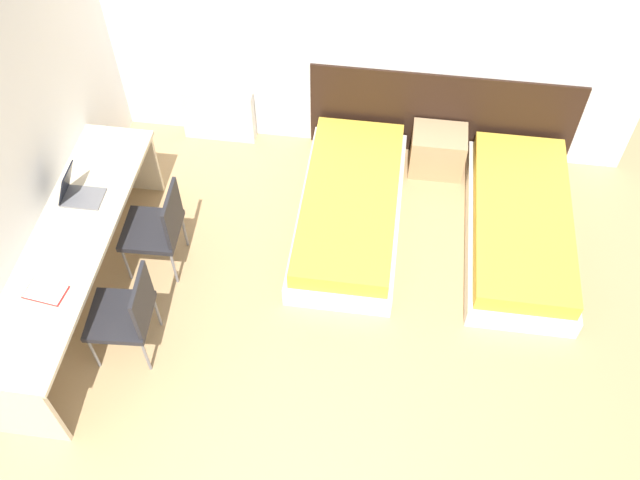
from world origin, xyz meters
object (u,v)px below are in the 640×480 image
bed_near_window (350,208)px  chair_near_laptop (158,226)px  nightstand (438,151)px  chair_near_notebook (127,312)px  laptop (77,192)px  bed_near_door (520,226)px

bed_near_window → chair_near_laptop: (-1.52, -0.67, 0.30)m
bed_near_window → nightstand: 1.10m
chair_near_notebook → laptop: bearing=121.5°
bed_near_window → chair_near_notebook: chair_near_notebook is taller
bed_near_window → chair_near_laptop: 1.69m
bed_near_window → bed_near_door: bearing=0.0°
chair_near_notebook → laptop: laptop is taller
nightstand → chair_near_notebook: chair_near_notebook is taller
bed_near_window → laptop: laptop is taller
nightstand → laptop: (-2.88, -1.47, 0.59)m
chair_near_laptop → laptop: 0.68m
bed_near_door → nightstand: bearing=133.3°
bed_near_door → chair_near_laptop: 3.12m
nightstand → chair_near_laptop: (-2.28, -1.47, 0.26)m
chair_near_notebook → bed_near_door: bearing=22.6°
chair_near_laptop → chair_near_notebook: bearing=-92.3°
nightstand → bed_near_door: bearing=-46.7°
nightstand → chair_near_notebook: (-2.28, -2.31, 0.26)m
chair_near_notebook → laptop: 1.09m
bed_near_window → laptop: (-2.13, -0.67, 0.63)m
bed_near_door → nightstand: 1.10m
bed_near_window → laptop: size_ratio=6.09×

